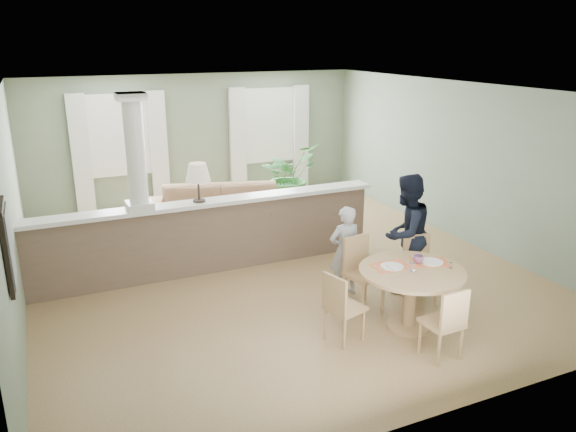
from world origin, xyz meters
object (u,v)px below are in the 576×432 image
sofa (221,210)px  houseplant (289,176)px  chair_far_boy (361,269)px  chair_side (341,305)px  chair_far_man (419,265)px  child_person (345,251)px  chair_near (446,321)px  dining_table (411,281)px  man_person (406,234)px

sofa → houseplant: (1.76, 0.90, 0.26)m
chair_far_boy → chair_side: chair_far_boy is taller
chair_far_man → child_person: 1.00m
chair_near → chair_side: size_ratio=1.00×
sofa → child_person: 3.35m
dining_table → chair_far_man: (0.58, 0.62, -0.12)m
chair_near → chair_side: (-0.85, 0.80, 0.00)m
chair_side → chair_far_boy: bearing=-60.3°
chair_near → houseplant: bearing=-100.5°
chair_near → sofa: bearing=-82.6°
houseplant → child_person: 4.30m
child_person → man_person: man_person is taller
sofa → man_person: (1.53, -3.47, 0.43)m
chair_side → chair_near: bearing=-148.6°
houseplant → dining_table: 5.37m
houseplant → chair_far_boy: size_ratio=1.41×
child_person → man_person: size_ratio=0.76×
chair_far_boy → child_person: (-0.03, 0.39, 0.11)m
houseplant → chair_side: size_ratio=1.55×
chair_near → man_person: man_person is taller
chair_far_boy → chair_near: chair_far_boy is taller
child_person → man_person: 0.88m
dining_table → chair_far_man: bearing=46.6°
houseplant → man_person: (-0.23, -4.37, 0.17)m
chair_far_man → child_person: child_person is taller
dining_table → chair_side: 0.95m
chair_far_man → chair_near: 1.53m
dining_table → sofa: bearing=102.3°
child_person → dining_table: bearing=104.5°
chair_far_boy → man_person: (0.80, 0.18, 0.31)m
dining_table → chair_near: size_ratio=1.48×
houseplant → chair_near: size_ratio=1.56×
chair_near → chair_far_boy: bearing=-86.7°
sofa → houseplant: size_ratio=2.08×
chair_side → dining_table: bearing=-108.0°
houseplant → man_person: man_person is taller
dining_table → chair_far_boy: 0.79m
chair_far_boy → houseplant: bearing=67.8°
chair_far_man → chair_side: 1.63m
chair_far_boy → child_person: size_ratio=0.75×
chair_far_boy → child_person: 0.41m
man_person → houseplant: bearing=-113.2°
houseplant → dining_table: size_ratio=1.06×
chair_side → child_person: child_person is taller
chair_far_boy → sofa: bearing=91.9°
chair_far_man → chair_near: size_ratio=1.04×
dining_table → child_person: 1.17m
sofa → chair_far_boy: (0.73, -3.65, 0.12)m
sofa → chair_side: chair_side is taller
sofa → dining_table: 4.51m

